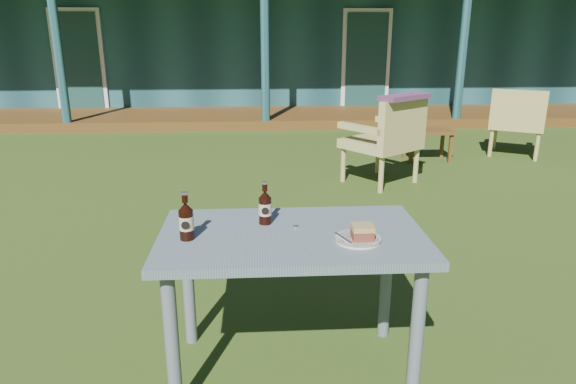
{
  "coord_description": "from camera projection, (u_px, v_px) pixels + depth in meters",
  "views": [
    {
      "loc": [
        -0.15,
        -3.75,
        1.59
      ],
      "look_at": [
        0.0,
        -1.3,
        0.82
      ],
      "focal_mm": 32.0,
      "sensor_mm": 36.0,
      "label": 1
    }
  ],
  "objects": [
    {
      "name": "floral_throw",
      "position": [
        405.0,
        97.0,
        5.17
      ],
      "size": [
        0.62,
        0.53,
        0.05
      ],
      "primitive_type": "cube",
      "rotation": [
        0.0,
        0.0,
        3.78
      ],
      "color": "#5F3153",
      "rests_on": "armchair_left"
    },
    {
      "name": "bottle_cap",
      "position": [
        296.0,
        227.0,
        2.38
      ],
      "size": [
        0.03,
        0.03,
        0.01
      ],
      "primitive_type": "cylinder",
      "color": "silver",
      "rests_on": "cafe_table"
    },
    {
      "name": "plate",
      "position": [
        358.0,
        239.0,
        2.23
      ],
      "size": [
        0.2,
        0.2,
        0.01
      ],
      "color": "silver",
      "rests_on": "cafe_table"
    },
    {
      "name": "ground",
      "position": [
        278.0,
        241.0,
        4.05
      ],
      "size": [
        80.0,
        80.0,
        0.0
      ],
      "primitive_type": "plane",
      "color": "#334916"
    },
    {
      "name": "cola_bottle_far",
      "position": [
        186.0,
        221.0,
        2.22
      ],
      "size": [
        0.06,
        0.07,
        0.22
      ],
      "color": "black",
      "rests_on": "cafe_table"
    },
    {
      "name": "cola_bottle_near",
      "position": [
        265.0,
        207.0,
        2.41
      ],
      "size": [
        0.06,
        0.06,
        0.21
      ],
      "color": "black",
      "rests_on": "cafe_table"
    },
    {
      "name": "pavilion",
      "position": [
        261.0,
        30.0,
        12.51
      ],
      "size": [
        15.8,
        8.3,
        3.45
      ],
      "color": "#1C464A",
      "rests_on": "ground"
    },
    {
      "name": "fork",
      "position": [
        343.0,
        238.0,
        2.21
      ],
      "size": [
        0.06,
        0.13,
        0.0
      ],
      "primitive_type": "cube",
      "rotation": [
        0.0,
        0.0,
        0.38
      ],
      "color": "silver",
      "rests_on": "plate"
    },
    {
      "name": "cake_slice",
      "position": [
        362.0,
        232.0,
        2.21
      ],
      "size": [
        0.09,
        0.09,
        0.06
      ],
      "color": "brown",
      "rests_on": "plate"
    },
    {
      "name": "cafe_table",
      "position": [
        292.0,
        254.0,
        2.35
      ],
      "size": [
        1.2,
        0.7,
        0.72
      ],
      "color": "slate",
      "rests_on": "ground"
    },
    {
      "name": "armchair_left",
      "position": [
        388.0,
        136.0,
        5.43
      ],
      "size": [
        0.94,
        0.93,
        0.93
      ],
      "color": "tan",
      "rests_on": "ground"
    },
    {
      "name": "side_table",
      "position": [
        428.0,
        134.0,
        6.5
      ],
      "size": [
        0.6,
        0.4,
        0.4
      ],
      "color": "#543514",
      "rests_on": "ground"
    },
    {
      "name": "armchair_right",
      "position": [
        518.0,
        119.0,
        6.68
      ],
      "size": [
        0.87,
        0.86,
        0.88
      ],
      "color": "tan",
      "rests_on": "ground"
    }
  ]
}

